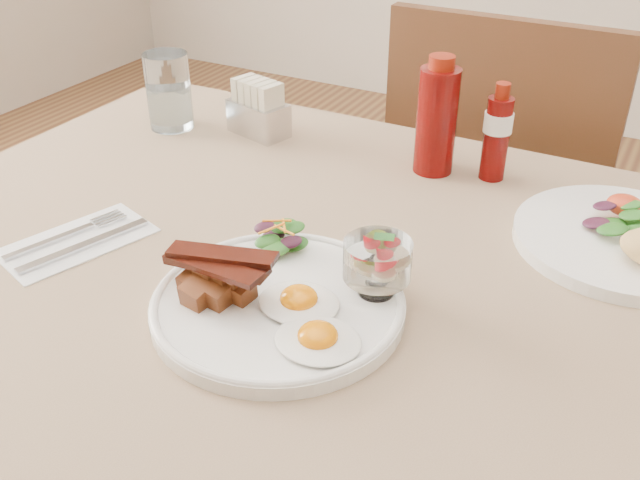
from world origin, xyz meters
TOP-DOWN VIEW (x-y plane):
  - table at (0.00, 0.00)m, footprint 1.33×0.88m
  - chair_far at (0.00, 0.66)m, footprint 0.42×0.42m
  - main_plate at (-0.05, -0.12)m, footprint 0.28×0.28m
  - fried_eggs at (-0.00, -0.14)m, footprint 0.15×0.14m
  - bacon_potato_pile at (-0.11, -0.14)m, footprint 0.13×0.08m
  - side_salad at (-0.10, -0.03)m, footprint 0.07×0.06m
  - fruit_cup at (0.04, -0.05)m, footprint 0.08×0.08m
  - second_plate at (0.28, 0.19)m, footprint 0.27×0.27m
  - ketchup_bottle at (-0.03, 0.30)m, footprint 0.07×0.07m
  - hot_sauce_bottle at (0.06, 0.32)m, footprint 0.05×0.05m
  - sugar_caddy at (-0.34, 0.29)m, footprint 0.11×0.08m
  - water_glass at (-0.49, 0.25)m, footprint 0.07×0.07m
  - napkin_cutlery at (-0.35, -0.12)m, footprint 0.15×0.21m

SIDE VIEW (x-z plane):
  - chair_far at x=0.00m, z-range 0.06..0.99m
  - table at x=0.00m, z-range 0.29..1.04m
  - napkin_cutlery at x=-0.35m, z-range 0.75..0.76m
  - main_plate at x=-0.05m, z-range 0.75..0.77m
  - second_plate at x=0.28m, z-range 0.74..0.80m
  - fried_eggs at x=0.00m, z-range 0.76..0.79m
  - side_salad at x=-0.10m, z-range 0.76..0.80m
  - sugar_caddy at x=-0.34m, z-range 0.75..0.84m
  - bacon_potato_pile at x=-0.11m, z-range 0.77..0.82m
  - water_glass at x=-0.49m, z-range 0.74..0.87m
  - fruit_cup at x=0.04m, z-range 0.77..0.85m
  - hot_sauce_bottle at x=0.06m, z-range 0.75..0.90m
  - ketchup_bottle at x=-0.03m, z-range 0.75..0.92m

